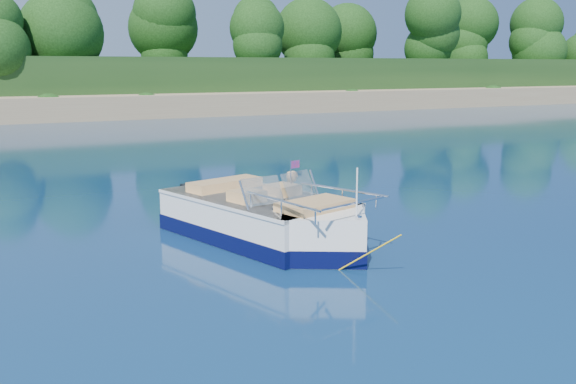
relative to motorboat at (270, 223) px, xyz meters
name	(u,v)px	position (x,y,z in m)	size (l,w,h in m)	color
ground	(313,329)	(-1.29, -4.12, -0.38)	(160.00, 160.00, 0.00)	#091A40
shoreline	(7,90)	(-1.29, 59.65, 0.60)	(170.00, 59.00, 6.00)	#967A57
treeline	(23,33)	(-1.25, 36.90, 5.17)	(150.00, 7.12, 8.19)	black
motorboat	(270,223)	(0.00, 0.00, 0.00)	(3.09, 5.68, 1.94)	white
tow_tube	(294,210)	(1.50, 1.90, -0.29)	(1.65, 1.65, 0.33)	#FFDA00
boy	(291,213)	(1.46, 1.99, -0.38)	(0.56, 0.37, 1.53)	tan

